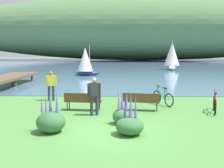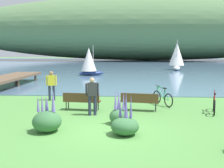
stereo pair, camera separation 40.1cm
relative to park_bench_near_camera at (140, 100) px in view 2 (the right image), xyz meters
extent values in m
plane|color=#518E42|center=(-1.24, -3.22, -0.52)|extent=(200.00, 200.00, 0.00)
cube|color=#5B7F9E|center=(-1.24, 43.85, -0.50)|extent=(180.00, 80.00, 0.04)
ellipsoid|color=#567A4C|center=(5.09, 64.93, 8.54)|extent=(116.48, 28.00, 18.05)
cube|color=brown|center=(0.01, 0.08, -0.07)|extent=(1.85, 0.73, 0.05)
cube|color=brown|center=(-0.02, -0.13, 0.15)|extent=(1.79, 0.29, 0.40)
cylinder|color=#2D2D33|center=(-0.72, 0.35, -0.30)|extent=(0.05, 0.05, 0.45)
cylinder|color=#2D2D33|center=(0.79, 0.14, -0.30)|extent=(0.05, 0.05, 0.45)
cylinder|color=#2D2D33|center=(-0.77, 0.02, -0.30)|extent=(0.05, 0.05, 0.45)
cylinder|color=#2D2D33|center=(0.74, -0.20, -0.30)|extent=(0.05, 0.05, 0.45)
cube|color=brown|center=(-2.79, 0.02, -0.07)|extent=(1.84, 0.67, 0.05)
cube|color=brown|center=(-2.81, -0.19, 0.15)|extent=(1.79, 0.24, 0.40)
cylinder|color=#2D2D33|center=(-3.53, 0.27, -0.30)|extent=(0.05, 0.05, 0.45)
cylinder|color=#2D2D33|center=(-2.01, 0.10, -0.30)|extent=(0.05, 0.05, 0.45)
cylinder|color=#2D2D33|center=(-3.57, -0.06, -0.30)|extent=(0.05, 0.05, 0.45)
cylinder|color=#2D2D33|center=(-2.05, -0.23, -0.30)|extent=(0.05, 0.05, 0.45)
torus|color=black|center=(1.03, 1.85, -0.16)|extent=(0.39, 0.66, 0.72)
torus|color=black|center=(1.52, 0.92, -0.16)|extent=(0.39, 0.66, 0.72)
cylinder|color=#1E8C4C|center=(1.19, 1.55, 0.15)|extent=(0.32, 0.56, 0.61)
cylinder|color=#1E8C4C|center=(1.21, 1.52, 0.41)|extent=(0.34, 0.60, 0.09)
cylinder|color=#1E8C4C|center=(1.34, 1.26, 0.12)|extent=(0.10, 0.13, 0.54)
cylinder|color=#1E8C4C|center=(1.42, 1.11, -0.15)|extent=(0.23, 0.39, 0.05)
cylinder|color=#1E8C4C|center=(1.44, 1.08, 0.11)|extent=(0.20, 0.34, 0.56)
cylinder|color=#1E8C4C|center=(1.04, 1.83, 0.14)|extent=(0.07, 0.09, 0.60)
cube|color=black|center=(1.36, 1.23, 0.42)|extent=(0.20, 0.26, 0.05)
cylinder|color=black|center=(1.05, 1.81, 0.48)|extent=(0.25, 0.44, 0.02)
torus|color=black|center=(3.61, 0.30, -0.16)|extent=(0.27, 0.71, 0.72)
torus|color=black|center=(3.30, -0.71, -0.16)|extent=(0.27, 0.71, 0.72)
cylinder|color=red|center=(3.51, -0.03, 0.15)|extent=(0.22, 0.59, 0.61)
cylinder|color=red|center=(3.50, -0.07, 0.41)|extent=(0.23, 0.64, 0.09)
cylinder|color=red|center=(3.42, -0.34, 0.12)|extent=(0.08, 0.13, 0.54)
cylinder|color=red|center=(3.37, -0.51, -0.15)|extent=(0.15, 0.42, 0.05)
cylinder|color=red|center=(3.35, -0.54, 0.11)|extent=(0.13, 0.36, 0.56)
cylinder|color=red|center=(3.60, 0.27, 0.14)|extent=(0.06, 0.09, 0.60)
cube|color=black|center=(3.40, -0.38, 0.42)|extent=(0.17, 0.26, 0.05)
cylinder|color=black|center=(3.59, 0.25, 0.48)|extent=(0.16, 0.47, 0.02)
cylinder|color=#282D47|center=(-5.11, 2.39, -0.08)|extent=(0.14, 0.14, 0.88)
cylinder|color=#282D47|center=(-4.88, 2.45, -0.08)|extent=(0.14, 0.14, 0.88)
cube|color=yellow|center=(-4.99, 2.42, 0.66)|extent=(0.43, 0.32, 0.60)
sphere|color=#9E7051|center=(-4.99, 2.42, 1.08)|extent=(0.22, 0.22, 0.22)
cylinder|color=yellow|center=(-5.24, 2.35, 0.66)|extent=(0.09, 0.09, 0.56)
cylinder|color=yellow|center=(-4.74, 2.49, 0.66)|extent=(0.09, 0.09, 0.56)
cylinder|color=#282D47|center=(-2.28, -1.00, -0.08)|extent=(0.14, 0.14, 0.88)
cylinder|color=#282D47|center=(-2.05, -0.93, -0.08)|extent=(0.14, 0.14, 0.88)
cube|color=#2D2D33|center=(-2.16, -0.97, 0.66)|extent=(0.43, 0.32, 0.60)
sphere|color=tan|center=(-2.16, -0.97, 1.08)|extent=(0.22, 0.22, 0.22)
cylinder|color=#2D2D33|center=(-2.41, -1.05, 0.66)|extent=(0.09, 0.09, 0.56)
cylinder|color=#2D2D33|center=(-1.91, -0.89, 0.66)|extent=(0.09, 0.09, 0.56)
ellipsoid|color=#386B3D|center=(-3.47, -3.46, -0.15)|extent=(1.04, 1.04, 0.75)
cylinder|color=#386B3D|center=(-3.55, -3.24, 0.14)|extent=(0.02, 0.02, 0.12)
cone|color=#7A6BC6|center=(-3.55, -3.24, 0.51)|extent=(0.10, 0.10, 0.61)
cylinder|color=#386B3D|center=(-3.49, -3.31, 0.14)|extent=(0.02, 0.02, 0.12)
cone|color=#7A6BC6|center=(-3.49, -3.31, 0.44)|extent=(0.10, 0.10, 0.49)
cylinder|color=#386B3D|center=(-3.65, -3.39, 0.14)|extent=(0.02, 0.02, 0.12)
cone|color=#7A6BC6|center=(-3.65, -3.39, 0.55)|extent=(0.10, 0.10, 0.70)
cylinder|color=#386B3D|center=(-3.79, -3.40, 0.14)|extent=(0.02, 0.02, 0.12)
cone|color=#7A6BC6|center=(-3.79, -3.40, 0.48)|extent=(0.11, 0.11, 0.57)
cylinder|color=#386B3D|center=(-3.24, -3.40, 0.14)|extent=(0.02, 0.02, 0.12)
cone|color=#7A6BC6|center=(-3.24, -3.40, 0.61)|extent=(0.14, 0.14, 0.82)
ellipsoid|color=#386B3D|center=(-0.68, -3.65, -0.22)|extent=(0.98, 0.98, 0.61)
cylinder|color=#386B3D|center=(-0.64, -3.60, 0.03)|extent=(0.02, 0.02, 0.12)
cone|color=#6B5BB7|center=(-0.64, -3.60, 0.53)|extent=(0.13, 0.13, 0.88)
cylinder|color=#386B3D|center=(-0.48, -3.62, 0.03)|extent=(0.02, 0.02, 0.12)
cone|color=#6B5BB7|center=(-0.48, -3.62, 0.49)|extent=(0.11, 0.11, 0.80)
cylinder|color=#386B3D|center=(-0.85, -3.53, 0.03)|extent=(0.02, 0.02, 0.12)
cone|color=#6B5BB7|center=(-0.85, -3.53, 0.42)|extent=(0.11, 0.11, 0.67)
cylinder|color=#386B3D|center=(-0.65, -3.64, 0.03)|extent=(0.02, 0.02, 0.12)
cone|color=#6B5BB7|center=(-0.65, -3.64, 0.37)|extent=(0.14, 0.14, 0.56)
ellipsoid|color=#386B3D|center=(-0.94, -2.32, -0.22)|extent=(0.73, 0.73, 0.60)
cylinder|color=#386B3D|center=(-1.06, -2.38, 0.02)|extent=(0.02, 0.02, 0.12)
cone|color=#8470D1|center=(-1.06, -2.38, 0.50)|extent=(0.13, 0.13, 0.83)
cylinder|color=#386B3D|center=(-0.75, -2.39, 0.02)|extent=(0.02, 0.02, 0.12)
cone|color=#8470D1|center=(-0.75, -2.39, 0.44)|extent=(0.10, 0.10, 0.72)
cylinder|color=#386B3D|center=(-0.93, -2.32, 0.02)|extent=(0.02, 0.02, 0.12)
cone|color=#8470D1|center=(-0.93, -2.32, 0.47)|extent=(0.13, 0.13, 0.78)
ellipsoid|color=navy|center=(-4.69, 17.45, -0.22)|extent=(3.05, 1.81, 0.52)
cylinder|color=#B2B2B2|center=(-4.48, 17.53, 1.51)|extent=(0.07, 0.07, 2.94)
cone|color=white|center=(-4.95, 17.35, 1.36)|extent=(2.25, 2.25, 2.65)
ellipsoid|color=white|center=(6.67, 26.52, -0.15)|extent=(1.61, 3.87, 0.66)
cylinder|color=#B2B2B2|center=(6.63, 26.23, 2.05)|extent=(0.09, 0.09, 3.75)
cone|color=white|center=(6.72, 26.87, 1.86)|extent=(2.54, 2.54, 3.38)
cube|color=brown|center=(-10.24, 7.85, 0.18)|extent=(2.40, 10.00, 0.20)
cylinder|color=brown|center=(-9.28, 7.85, -0.22)|extent=(0.20, 0.20, 0.60)
cylinder|color=brown|center=(-11.20, 11.85, -0.22)|extent=(0.20, 0.20, 0.60)
cylinder|color=brown|center=(-9.28, 11.85, -0.22)|extent=(0.20, 0.20, 0.60)
camera|label=1|loc=(-1.03, -12.47, 2.38)|focal=42.10mm
camera|label=2|loc=(-0.63, -12.45, 2.38)|focal=42.10mm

